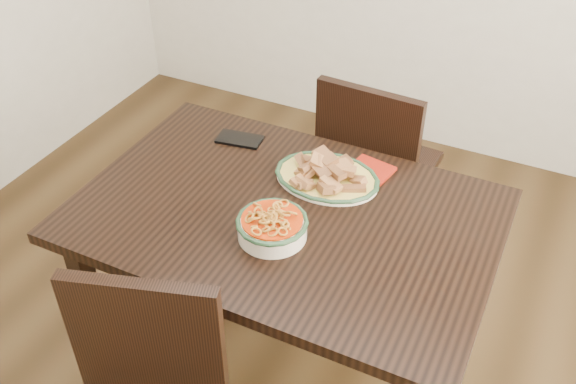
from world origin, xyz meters
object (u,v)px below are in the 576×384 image
at_px(dining_table, 285,232).
at_px(smartphone, 240,139).
at_px(fish_plate, 327,169).
at_px(chair_far, 374,163).
at_px(noodle_bowl, 272,225).

xyz_separation_m(dining_table, smartphone, (-0.32, 0.29, 0.09)).
bearing_deg(fish_plate, dining_table, -104.92).
distance_m(chair_far, fish_plate, 0.58).
relative_size(chair_far, fish_plate, 2.55).
xyz_separation_m(chair_far, fish_plate, (-0.00, -0.50, 0.30)).
distance_m(noodle_bowl, smartphone, 0.53).
xyz_separation_m(dining_table, noodle_bowl, (0.02, -0.12, 0.13)).
xyz_separation_m(chair_far, smartphone, (-0.38, -0.42, 0.26)).
bearing_deg(dining_table, fish_plate, 75.08).
height_order(dining_table, smartphone, smartphone).
distance_m(dining_table, chair_far, 0.73).
bearing_deg(chair_far, smartphone, 51.10).
bearing_deg(smartphone, fish_plate, -21.10).
bearing_deg(noodle_bowl, smartphone, 129.86).
relative_size(fish_plate, smartphone, 2.17).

